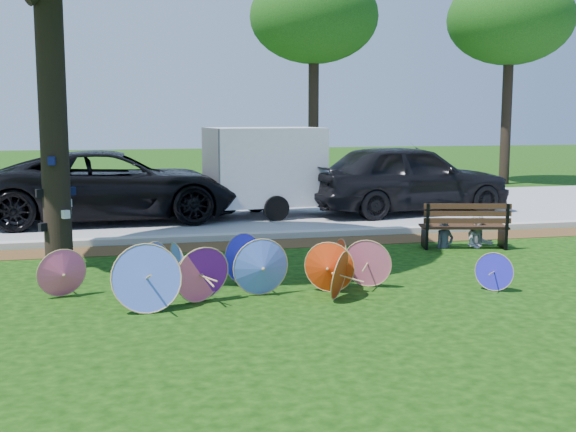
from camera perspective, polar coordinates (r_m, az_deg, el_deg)
name	(u,v)px	position (r m, az deg, el deg)	size (l,w,h in m)	color
ground	(286,307)	(9.39, -0.18, -7.20)	(90.00, 90.00, 0.00)	black
mulch_strip	(232,246)	(13.70, -4.43, -2.36)	(90.00, 1.00, 0.01)	#472D16
curb	(227,237)	(14.38, -4.87, -1.66)	(90.00, 0.30, 0.12)	#B7B5AD
street	(203,212)	(18.45, -6.75, 0.28)	(90.00, 8.00, 0.01)	gray
parasol_pile	(243,269)	(9.94, -3.61, -4.17)	(6.50, 2.02, 0.90)	#4C6DE5
black_van	(114,186)	(17.25, -13.61, 2.31)	(2.73, 5.91, 1.64)	black
dark_pickup	(407,178)	(18.39, 9.42, 2.96)	(2.09, 5.19, 1.77)	black
cargo_trailer	(265,166)	(17.55, -1.83, 3.96)	(2.66, 1.68, 2.46)	white
park_bench	(464,225)	(13.83, 13.70, -0.71)	(1.63, 0.62, 0.85)	black
person_left	(445,220)	(13.71, 12.32, -0.30)	(0.38, 0.25, 1.06)	#383F4D
person_right	(480,216)	(14.02, 14.90, -0.03)	(0.55, 0.43, 1.14)	#B9BAC3
bg_trees	(254,14)	(24.80, -2.69, 15.63)	(24.46, 5.61, 7.40)	black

